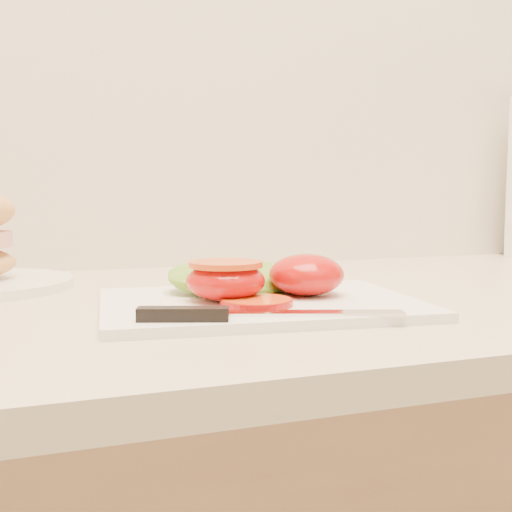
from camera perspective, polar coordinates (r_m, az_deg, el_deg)
name	(u,v)px	position (r m, az deg, el deg)	size (l,w,h in m)	color
cutting_board	(259,304)	(0.68, 0.29, -4.30)	(0.33, 0.24, 0.01)	white
tomato_half_dome	(306,275)	(0.70, 4.50, -1.66)	(0.08, 0.08, 0.05)	#BB0706
tomato_half_cut	(226,279)	(0.66, -2.72, -2.07)	(0.08, 0.08, 0.04)	#BB0706
tomato_slice_0	(256,302)	(0.64, 0.04, -4.12)	(0.07, 0.07, 0.01)	#D54A19
lettuce_leaf_0	(234,278)	(0.74, -1.99, -1.93)	(0.16, 0.11, 0.03)	#69A72C
lettuce_leaf_1	(267,278)	(0.75, 1.00, -1.93)	(0.12, 0.09, 0.03)	#69A72C
knife	(236,314)	(0.57, -1.79, -5.15)	(0.24, 0.07, 0.01)	silver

